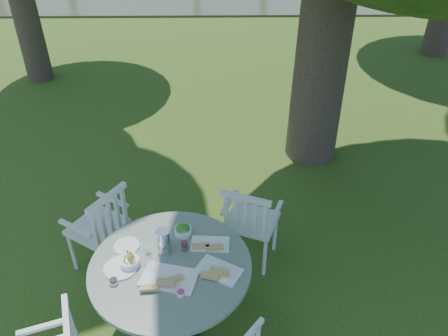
% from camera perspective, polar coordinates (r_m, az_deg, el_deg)
% --- Properties ---
extents(ground, '(140.00, 140.00, 0.00)m').
position_cam_1_polar(ground, '(5.09, 0.03, -9.20)').
color(ground, '#1D370B').
rests_on(ground, ground).
extents(table, '(1.37, 1.37, 0.77)m').
position_cam_1_polar(table, '(3.90, -6.87, -13.90)').
color(table, black).
rests_on(table, ground).
extents(chair_ne, '(0.64, 0.62, 0.99)m').
position_cam_1_polar(chair_ne, '(4.43, 3.23, -6.99)').
color(chair_ne, silver).
rests_on(chair_ne, ground).
extents(chair_nw, '(0.67, 0.68, 1.00)m').
position_cam_1_polar(chair_nw, '(4.54, -15.46, -7.15)').
color(chair_nw, silver).
rests_on(chair_nw, ground).
extents(tableware, '(1.17, 0.81, 0.24)m').
position_cam_1_polar(tableware, '(3.80, -7.62, -11.15)').
color(tableware, white).
rests_on(tableware, table).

